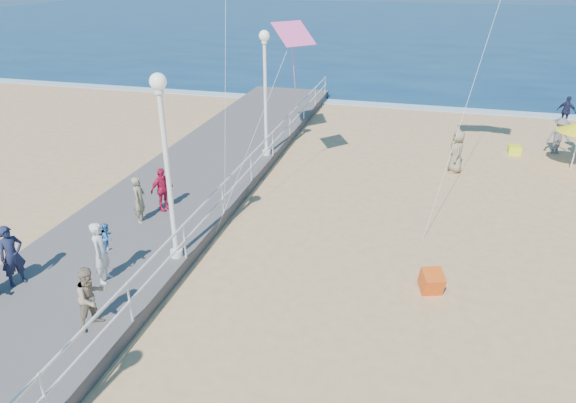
% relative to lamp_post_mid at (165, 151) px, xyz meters
% --- Properties ---
extents(ground, '(160.00, 160.00, 0.00)m').
position_rel_lamp_post_mid_xyz_m(ground, '(5.35, 0.00, -3.66)').
color(ground, tan).
rests_on(ground, ground).
extents(ocean, '(160.00, 90.00, 0.05)m').
position_rel_lamp_post_mid_xyz_m(ocean, '(5.35, 65.00, -3.65)').
color(ocean, navy).
rests_on(ocean, ground).
extents(surf_line, '(160.00, 1.20, 0.04)m').
position_rel_lamp_post_mid_xyz_m(surf_line, '(5.35, 20.50, -3.63)').
color(surf_line, white).
rests_on(surf_line, ground).
extents(boardwalk, '(5.00, 44.00, 0.40)m').
position_rel_lamp_post_mid_xyz_m(boardwalk, '(-2.15, 0.00, -3.46)').
color(boardwalk, '#66615D').
rests_on(boardwalk, ground).
extents(railing, '(0.05, 42.00, 0.55)m').
position_rel_lamp_post_mid_xyz_m(railing, '(0.30, 0.00, -2.41)').
color(railing, white).
rests_on(railing, boardwalk).
extents(lamp_post_mid, '(0.44, 0.44, 5.32)m').
position_rel_lamp_post_mid_xyz_m(lamp_post_mid, '(0.00, 0.00, 0.00)').
color(lamp_post_mid, white).
rests_on(lamp_post_mid, boardwalk).
extents(lamp_post_far, '(0.44, 0.44, 5.32)m').
position_rel_lamp_post_mid_xyz_m(lamp_post_far, '(0.00, 9.00, 0.00)').
color(lamp_post_far, white).
rests_on(lamp_post_far, boardwalk).
extents(woman_holding_toddler, '(0.50, 0.69, 1.74)m').
position_rel_lamp_post_mid_xyz_m(woman_holding_toddler, '(-1.29, -1.64, -2.39)').
color(woman_holding_toddler, silver).
rests_on(woman_holding_toddler, boardwalk).
extents(toddler_held, '(0.37, 0.44, 0.83)m').
position_rel_lamp_post_mid_xyz_m(toddler_held, '(-1.14, -1.49, -2.00)').
color(toddler_held, '#3374C0').
rests_on(toddler_held, boardwalk).
extents(spectator_0, '(0.64, 0.74, 1.72)m').
position_rel_lamp_post_mid_xyz_m(spectator_0, '(-3.46, -2.37, -2.40)').
color(spectator_0, '#1B203B').
rests_on(spectator_0, boardwalk).
extents(spectator_1, '(0.83, 0.93, 1.58)m').
position_rel_lamp_post_mid_xyz_m(spectator_1, '(-0.45, -3.37, -2.47)').
color(spectator_1, gray).
rests_on(spectator_1, boardwalk).
extents(spectator_3, '(0.73, 0.97, 1.54)m').
position_rel_lamp_post_mid_xyz_m(spectator_3, '(-1.80, 2.73, -2.49)').
color(spectator_3, '#C61842').
rests_on(spectator_3, boardwalk).
extents(spectator_6, '(0.45, 0.62, 1.57)m').
position_rel_lamp_post_mid_xyz_m(spectator_6, '(-2.11, 1.76, -2.48)').
color(spectator_6, gray).
rests_on(spectator_6, boardwalk).
extents(beach_walker_a, '(1.26, 0.96, 1.72)m').
position_rel_lamp_post_mid_xyz_m(beach_walker_a, '(12.80, 13.64, -2.80)').
color(beach_walker_a, slate).
rests_on(beach_walker_a, ground).
extents(beach_walker_b, '(1.04, 0.81, 1.65)m').
position_rel_lamp_post_mid_xyz_m(beach_walker_b, '(14.12, 18.62, -2.84)').
color(beach_walker_b, '#1A1D3B').
rests_on(beach_walker_b, ground).
extents(beach_walker_c, '(0.70, 0.97, 1.84)m').
position_rel_lamp_post_mid_xyz_m(beach_walker_c, '(8.13, 10.06, -2.74)').
color(beach_walker_c, gray).
rests_on(beach_walker_c, ground).
extents(box_kite, '(0.75, 0.85, 0.74)m').
position_rel_lamp_post_mid_xyz_m(box_kite, '(7.25, 0.61, -3.36)').
color(box_kite, red).
rests_on(box_kite, ground).
extents(beach_chair_left, '(0.55, 0.55, 0.40)m').
position_rel_lamp_post_mid_xyz_m(beach_chair_left, '(10.92, 13.13, -3.46)').
color(beach_chair_left, '#EBFF1A').
rests_on(beach_chair_left, ground).
extents(kite_diamond_pink, '(1.68, 1.70, 0.77)m').
position_rel_lamp_post_mid_xyz_m(kite_diamond_pink, '(1.66, 7.29, 2.18)').
color(kite_diamond_pink, pink).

